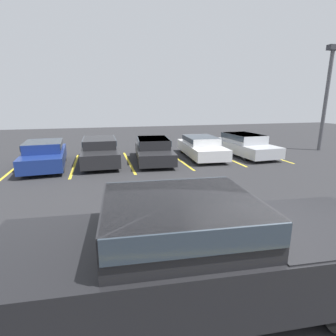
% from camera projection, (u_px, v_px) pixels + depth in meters
% --- Properties ---
extents(ground_plane, '(60.00, 60.00, 0.00)m').
position_uv_depth(ground_plane, '(274.00, 291.00, 4.34)').
color(ground_plane, '#2D2D30').
extents(stall_stripe_a, '(0.12, 5.15, 0.01)m').
position_uv_depth(stall_stripe_a, '(14.00, 168.00, 12.32)').
color(stall_stripe_a, yellow).
rests_on(stall_stripe_a, ground_plane).
extents(stall_stripe_b, '(0.12, 5.15, 0.01)m').
position_uv_depth(stall_stripe_b, '(75.00, 165.00, 12.99)').
color(stall_stripe_b, yellow).
rests_on(stall_stripe_b, ground_plane).
extents(stall_stripe_c, '(0.12, 5.15, 0.01)m').
position_uv_depth(stall_stripe_c, '(129.00, 162.00, 13.65)').
color(stall_stripe_c, yellow).
rests_on(stall_stripe_c, ground_plane).
extents(stall_stripe_d, '(0.12, 5.15, 0.01)m').
position_uv_depth(stall_stripe_d, '(178.00, 159.00, 14.32)').
color(stall_stripe_d, yellow).
rests_on(stall_stripe_d, ground_plane).
extents(stall_stripe_e, '(0.12, 5.15, 0.01)m').
position_uv_depth(stall_stripe_e, '(223.00, 157.00, 14.98)').
color(stall_stripe_e, yellow).
rests_on(stall_stripe_e, ground_plane).
extents(stall_stripe_f, '(0.12, 5.15, 0.01)m').
position_uv_depth(stall_stripe_f, '(264.00, 154.00, 15.65)').
color(stall_stripe_f, yellow).
rests_on(stall_stripe_f, ground_plane).
extents(pickup_truck, '(6.22, 2.53, 1.72)m').
position_uv_depth(pickup_truck, '(201.00, 250.00, 3.95)').
color(pickup_truck, black).
rests_on(pickup_truck, ground_plane).
extents(parked_sedan_a, '(2.07, 4.42, 1.23)m').
position_uv_depth(parked_sedan_a, '(44.00, 154.00, 12.44)').
color(parked_sedan_a, navy).
rests_on(parked_sedan_a, ground_plane).
extents(parked_sedan_b, '(1.75, 4.65, 1.25)m').
position_uv_depth(parked_sedan_b, '(100.00, 150.00, 13.39)').
color(parked_sedan_b, '#232326').
rests_on(parked_sedan_b, ground_plane).
extents(parked_sedan_c, '(2.18, 4.63, 1.20)m').
position_uv_depth(parked_sedan_c, '(153.00, 149.00, 13.76)').
color(parked_sedan_c, '#232326').
rests_on(parked_sedan_c, ground_plane).
extents(parked_sedan_d, '(2.08, 4.63, 1.15)m').
position_uv_depth(parked_sedan_d, '(201.00, 146.00, 14.76)').
color(parked_sedan_d, silver).
rests_on(parked_sedan_d, ground_plane).
extents(parked_sedan_e, '(2.03, 4.83, 1.23)m').
position_uv_depth(parked_sedan_e, '(244.00, 144.00, 15.33)').
color(parked_sedan_e, '#B7BABF').
rests_on(parked_sedan_e, ground_plane).
extents(light_post, '(0.70, 0.36, 6.32)m').
position_uv_depth(light_post, '(327.00, 92.00, 16.11)').
color(light_post, '#515156').
rests_on(light_post, ground_plane).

